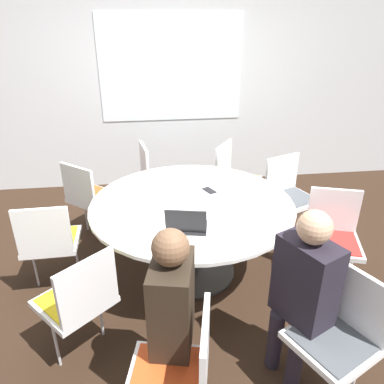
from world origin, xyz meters
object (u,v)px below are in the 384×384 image
at_px(person_1, 303,286).
at_px(cell_phone, 209,190).
at_px(chair_6, 90,194).
at_px(chair_8, 79,297).
at_px(chair_5, 156,173).
at_px(chair_1, 340,329).
at_px(person_0, 170,308).
at_px(chair_4, 233,174).
at_px(handbag, 258,200).
at_px(chair_7, 49,239).
at_px(laptop, 187,225).
at_px(chair_0, 180,370).
at_px(chair_2, 333,232).
at_px(chair_3, 289,191).

height_order(person_1, cell_phone, person_1).
relative_size(chair_6, chair_8, 1.00).
bearing_deg(chair_5, person_1, 9.38).
height_order(chair_1, person_0, person_0).
xyz_separation_m(chair_5, person_1, (0.80, -2.31, 0.19)).
xyz_separation_m(chair_4, handbag, (0.33, 0.05, -0.38)).
distance_m(chair_5, chair_7, 1.57).
xyz_separation_m(chair_1, cell_phone, (-0.53, 1.53, 0.21)).
height_order(cell_phone, handbag, cell_phone).
distance_m(chair_1, person_1, 0.32).
height_order(chair_4, chair_6, same).
xyz_separation_m(laptop, handbag, (1.04, 1.54, -0.64)).
distance_m(chair_0, laptop, 1.07).
height_order(chair_2, chair_5, same).
height_order(chair_5, handbag, chair_5).
bearing_deg(chair_7, chair_3, 13.90).
xyz_separation_m(chair_0, chair_8, (-0.60, 0.63, 0.00)).
xyz_separation_m(person_0, laptop, (0.18, 0.77, 0.07)).
bearing_deg(person_0, chair_0, -160.95).
xyz_separation_m(chair_5, handbag, (1.21, -0.09, -0.38)).
xyz_separation_m(chair_1, person_0, (-0.99, 0.09, 0.19)).
height_order(chair_5, person_1, person_1).
relative_size(chair_0, cell_phone, 5.52).
xyz_separation_m(chair_3, chair_8, (-1.93, -1.37, 0.00)).
xyz_separation_m(chair_0, chair_2, (1.41, 1.18, 0.00)).
height_order(chair_1, handbag, chair_1).
bearing_deg(chair_1, person_0, 58.87).
bearing_deg(chair_3, person_1, 49.08).
distance_m(person_0, laptop, 0.80).
bearing_deg(cell_phone, chair_3, 19.38).
xyz_separation_m(chair_6, chair_8, (0.11, -1.56, 0.00)).
xyz_separation_m(chair_3, person_0, (-1.36, -1.75, 0.19)).
xyz_separation_m(chair_6, person_1, (1.50, -1.85, 0.19)).
xyz_separation_m(chair_4, chair_8, (-1.46, -1.88, 0.00)).
relative_size(chair_2, chair_7, 1.00).
distance_m(chair_0, chair_6, 2.30).
bearing_deg(chair_7, chair_0, -57.03).
bearing_deg(person_0, chair_6, 31.65).
xyz_separation_m(chair_3, handbag, (-0.14, 0.56, -0.38)).
distance_m(chair_1, chair_6, 2.63).
bearing_deg(cell_phone, laptop, -113.05).
relative_size(chair_2, cell_phone, 5.52).
relative_size(cell_phone, handbag, 0.43).
distance_m(chair_1, chair_8, 1.63).
xyz_separation_m(chair_8, laptop, (0.75, 0.39, 0.26)).
height_order(chair_6, person_1, person_1).
relative_size(chair_0, chair_4, 1.00).
bearing_deg(chair_8, chair_1, -58.51).
height_order(chair_0, person_1, person_1).
height_order(person_1, laptop, person_1).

